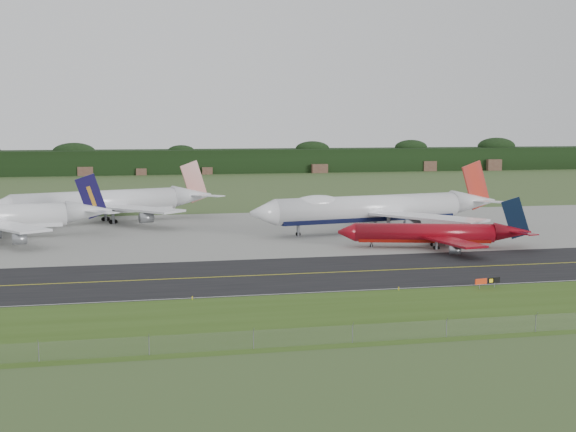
# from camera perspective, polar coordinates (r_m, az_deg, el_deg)

# --- Properties ---
(ground) EXTENTS (600.00, 600.00, 0.00)m
(ground) POSITION_cam_1_polar(r_m,az_deg,el_deg) (147.26, 5.94, -3.60)
(ground) COLOR #3B4E24
(ground) RESTS_ON ground
(grass_verge) EXTENTS (400.00, 30.00, 0.01)m
(grass_verge) POSITION_cam_1_polar(r_m,az_deg,el_deg) (115.21, 11.38, -6.60)
(grass_verge) COLOR #344F17
(grass_verge) RESTS_ON ground
(taxiway) EXTENTS (400.00, 32.00, 0.02)m
(taxiway) POSITION_cam_1_polar(r_m,az_deg,el_deg) (143.52, 6.44, -3.87)
(taxiway) COLOR black
(taxiway) RESTS_ON ground
(apron) EXTENTS (400.00, 78.00, 0.01)m
(apron) POSITION_cam_1_polar(r_m,az_deg,el_deg) (195.77, 1.32, -0.99)
(apron) COLOR gray
(apron) RESTS_ON ground
(taxiway_centreline) EXTENTS (400.00, 0.40, 0.00)m
(taxiway_centreline) POSITION_cam_1_polar(r_m,az_deg,el_deg) (143.52, 6.44, -3.86)
(taxiway_centreline) COLOR #C9C512
(taxiway_centreline) RESTS_ON taxiway
(taxiway_edge_line) EXTENTS (400.00, 0.25, 0.00)m
(taxiway_edge_line) POSITION_cam_1_polar(r_m,az_deg,el_deg) (129.21, 8.63, -5.08)
(taxiway_edge_line) COLOR silver
(taxiway_edge_line) RESTS_ON taxiway
(perimeter_fence) EXTENTS (320.00, 0.10, 320.00)m
(perimeter_fence) POSITION_cam_1_polar(r_m,az_deg,el_deg) (103.52, 14.28, -7.58)
(perimeter_fence) COLOR slate
(perimeter_fence) RESTS_ON ground
(horizon_treeline) EXTENTS (700.00, 25.00, 12.00)m
(horizon_treeline) POSITION_cam_1_polar(r_m,az_deg,el_deg) (414.42, -5.88, 3.82)
(horizon_treeline) COLOR black
(horizon_treeline) RESTS_ON ground
(jet_ba_747) EXTENTS (65.90, 53.93, 16.62)m
(jet_ba_747) POSITION_cam_1_polar(r_m,az_deg,el_deg) (192.67, 6.32, 0.54)
(jet_ba_747) COLOR white
(jet_ba_747) RESTS_ON ground
(jet_red_737) EXTENTS (39.67, 31.67, 10.86)m
(jet_red_737) POSITION_cam_1_polar(r_m,az_deg,el_deg) (170.40, 10.40, -1.24)
(jet_red_737) COLOR maroon
(jet_red_737) RESTS_ON ground
(jet_star_tail) EXTENTS (58.25, 47.48, 15.70)m
(jet_star_tail) POSITION_cam_1_polar(r_m,az_deg,el_deg) (214.83, -12.68, 0.94)
(jet_star_tail) COLOR silver
(jet_star_tail) RESTS_ON ground
(taxiway_sign) EXTENTS (4.66, 1.12, 1.57)m
(taxiway_sign) POSITION_cam_1_polar(r_m,az_deg,el_deg) (131.64, 14.00, -4.51)
(taxiway_sign) COLOR slate
(taxiway_sign) RESTS_ON ground
(edge_marker_left) EXTENTS (0.16, 0.16, 0.50)m
(edge_marker_left) POSITION_cam_1_polar(r_m,az_deg,el_deg) (120.50, -6.82, -5.81)
(edge_marker_left) COLOR yellow
(edge_marker_left) RESTS_ON ground
(edge_marker_center) EXTENTS (0.16, 0.16, 0.50)m
(edge_marker_center) POSITION_cam_1_polar(r_m,az_deg,el_deg) (127.50, 7.87, -5.13)
(edge_marker_center) COLOR yellow
(edge_marker_center) RESTS_ON ground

